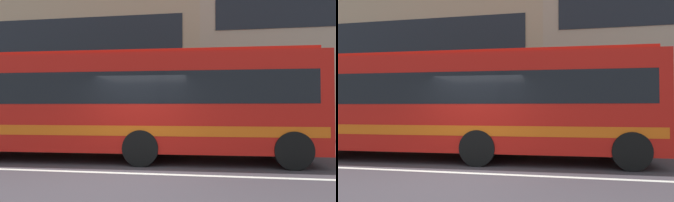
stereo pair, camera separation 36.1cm
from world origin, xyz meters
TOP-DOWN VIEW (x-y plane):
  - ground_plane at (0.00, 0.00)m, footprint 160.00×160.00m
  - lane_centre_line at (0.00, 0.00)m, footprint 60.00×0.16m
  - hedge_row_far at (-3.65, 5.36)m, footprint 13.49×1.10m
  - apartment_block_left at (-10.27, 13.72)m, footprint 23.39×10.67m
  - transit_bus at (-0.74, 2.05)m, footprint 11.57×2.97m

SIDE VIEW (x-z plane):
  - ground_plane at x=0.00m, z-range 0.00..0.00m
  - lane_centre_line at x=0.00m, z-range 0.00..0.01m
  - hedge_row_far at x=-3.65m, z-range 0.00..0.74m
  - transit_bus at x=-0.74m, z-range 0.17..3.44m
  - apartment_block_left at x=-10.27m, z-range 0.00..9.87m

